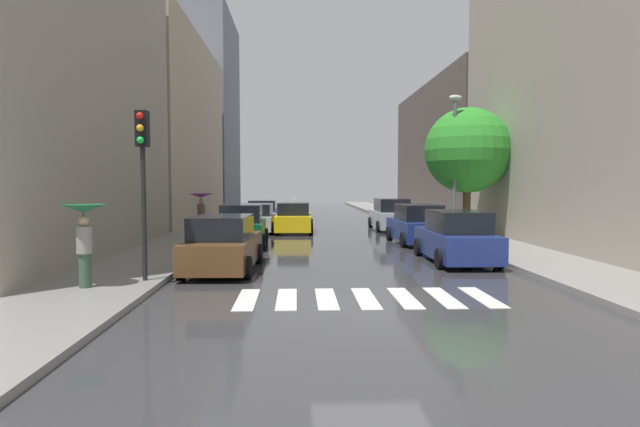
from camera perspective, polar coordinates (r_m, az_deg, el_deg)
The scene contains 21 objects.
ground_plane at distance 34.53m, azimuth 0.04°, elevation -1.10°, with size 28.00×72.00×0.04m, color #343437.
sidewalk_left at distance 34.84m, azimuth -10.71°, elevation -0.96°, with size 3.00×72.00×0.15m, color gray.
sidewalk_right at distance 35.42m, azimuth 10.60°, elevation -0.89°, with size 3.00×72.00×0.15m, color gray.
crosswalk_stripes at distance 11.95m, azimuth 5.07°, elevation -9.32°, with size 5.85×2.20×0.01m.
building_left_near at distance 21.35m, azimuth -29.64°, elevation 13.47°, with size 6.00×14.84×13.09m, color #9E9384.
building_left_mid at distance 37.33m, azimuth -17.40°, elevation 8.71°, with size 6.00×18.35×12.48m, color #B2A38C.
building_left_far at distance 53.93m, azimuth -12.85°, elevation 10.67°, with size 6.00×12.87×19.27m, color slate.
building_right_mid at distance 40.85m, azimuth 15.45°, elevation 6.55°, with size 6.00×19.49×10.06m, color #564C47.
parked_car_left_nearest at distance 15.78m, azimuth -10.69°, elevation -3.43°, with size 2.17×4.54×1.67m.
parked_car_left_second at distance 21.75m, azimuth -8.61°, elevation -1.47°, with size 2.11×4.20×1.77m.
parked_car_left_third at distance 28.12m, azimuth -7.08°, elevation -0.58°, with size 2.23×4.34×1.55m.
parked_car_left_fourth at distance 33.99m, azimuth -6.34°, elevation 0.09°, with size 2.13×4.45×1.55m.
parked_car_right_nearest at distance 17.83m, azimuth 14.82°, elevation -2.64°, with size 2.09×4.53×1.73m.
parked_car_right_second at distance 22.93m, azimuth 10.74°, elevation -1.30°, with size 2.21×4.18×1.73m.
parked_car_right_third at distance 29.53m, azimuth 7.84°, elevation -0.20°, with size 2.07×4.72×1.80m.
taxi_midroad at distance 27.87m, azimuth -2.91°, elevation -0.53°, with size 2.16×4.67×1.81m.
pedestrian_foreground at distance 24.81m, azimuth -13.03°, elevation 1.08°, with size 1.17×1.17×2.03m.
pedestrian_near_tree at distance 13.39m, azimuth -24.68°, elevation -1.40°, with size 1.00×1.00×1.98m.
street_tree_right at distance 25.36m, azimuth 16.02°, elevation 6.71°, with size 4.02×4.02×6.06m.
traffic_light_left_corner at distance 13.79m, azimuth -19.05°, elevation 5.91°, with size 0.30×0.42×4.30m.
lamp_post_right at distance 24.13m, azimuth 14.67°, elevation 6.24°, with size 0.60×0.28×6.46m.
Camera 1 is at (-1.56, -10.40, 2.61)m, focal length 28.90 mm.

